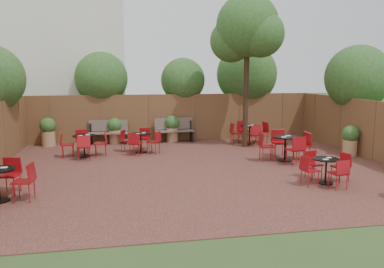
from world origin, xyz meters
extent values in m
plane|color=#354F23|center=(0.00, 0.00, 0.00)|extent=(80.00, 80.00, 0.00)
cube|color=#371916|center=(0.00, 0.00, 0.01)|extent=(12.00, 10.00, 0.02)
cube|color=brown|center=(0.00, 5.00, 1.00)|extent=(12.00, 0.08, 2.00)
cube|color=brown|center=(6.00, 0.00, 1.00)|extent=(0.08, 10.00, 2.00)
cube|color=silver|center=(-4.50, 8.00, 4.00)|extent=(5.00, 4.00, 8.00)
sphere|color=#28521A|center=(-3.00, 5.70, 2.67)|extent=(2.23, 2.23, 2.23)
sphere|color=#28521A|center=(0.50, 5.60, 2.58)|extent=(1.93, 1.93, 1.93)
sphere|color=#28521A|center=(3.50, 5.80, 2.82)|extent=(2.75, 2.75, 2.75)
sphere|color=#28521A|center=(6.60, 2.00, 2.73)|extent=(2.43, 2.43, 2.43)
cylinder|color=black|center=(2.55, 3.03, 2.46)|extent=(0.25, 0.25, 4.88)
sphere|color=#28521A|center=(2.55, 3.03, 4.66)|extent=(2.36, 2.36, 2.36)
sphere|color=#28521A|center=(2.05, 3.43, 4.12)|extent=(1.65, 1.65, 1.65)
sphere|color=#28521A|center=(2.95, 2.63, 4.31)|extent=(1.72, 1.72, 1.72)
cube|color=brown|center=(-2.75, 4.55, 0.47)|extent=(1.62, 0.64, 0.05)
cube|color=brown|center=(-2.75, 4.76, 0.76)|extent=(1.58, 0.29, 0.48)
cube|color=black|center=(-3.46, 4.55, 0.23)|extent=(0.11, 0.48, 0.42)
cube|color=black|center=(-2.03, 4.55, 0.23)|extent=(0.11, 0.48, 0.42)
cube|color=brown|center=(-0.04, 4.55, 0.49)|extent=(1.65, 0.59, 0.05)
cube|color=brown|center=(-0.04, 4.77, 0.78)|extent=(1.63, 0.23, 0.49)
cube|color=black|center=(-0.77, 4.55, 0.24)|extent=(0.10, 0.49, 0.43)
cube|color=black|center=(0.70, 4.55, 0.24)|extent=(0.10, 0.49, 0.43)
cylinder|color=black|center=(3.07, 0.43, 0.04)|extent=(0.48, 0.48, 0.03)
cylinder|color=black|center=(3.07, 0.43, 0.43)|extent=(0.05, 0.05, 0.77)
cylinder|color=black|center=(3.07, 0.43, 0.82)|extent=(0.83, 0.83, 0.03)
cube|color=white|center=(3.20, 0.51, 0.85)|extent=(0.16, 0.12, 0.02)
cube|color=white|center=(2.96, 0.30, 0.85)|extent=(0.16, 0.12, 0.02)
cylinder|color=black|center=(-1.54, 2.66, 0.03)|extent=(0.42, 0.42, 0.03)
cylinder|color=black|center=(-1.54, 2.66, 0.37)|extent=(0.05, 0.05, 0.66)
cylinder|color=black|center=(-1.54, 2.66, 0.71)|extent=(0.72, 0.72, 0.03)
cube|color=white|center=(-1.43, 2.74, 0.73)|extent=(0.16, 0.14, 0.01)
cube|color=white|center=(-1.63, 2.55, 0.73)|extent=(0.16, 0.14, 0.01)
cylinder|color=black|center=(3.03, -2.24, 0.03)|extent=(0.40, 0.40, 0.03)
cylinder|color=black|center=(3.03, -2.24, 0.35)|extent=(0.05, 0.05, 0.63)
cylinder|color=black|center=(3.03, -2.24, 0.68)|extent=(0.69, 0.69, 0.03)
cube|color=white|center=(3.13, -2.17, 0.70)|extent=(0.14, 0.12, 0.01)
cube|color=white|center=(2.94, -2.35, 0.70)|extent=(0.14, 0.12, 0.01)
cylinder|color=black|center=(2.93, 3.59, 0.04)|extent=(0.45, 0.45, 0.03)
cylinder|color=black|center=(2.93, 3.59, 0.40)|extent=(0.05, 0.05, 0.71)
cylinder|color=black|center=(2.93, 3.59, 0.76)|extent=(0.77, 0.77, 0.03)
cube|color=white|center=(3.05, 3.67, 0.78)|extent=(0.16, 0.12, 0.02)
cube|color=white|center=(2.83, 3.47, 0.78)|extent=(0.16, 0.12, 0.02)
cylinder|color=black|center=(-3.51, 2.32, 0.04)|extent=(0.44, 0.44, 0.03)
cylinder|color=black|center=(-3.51, 2.32, 0.39)|extent=(0.05, 0.05, 0.70)
cylinder|color=black|center=(-3.51, 2.32, 0.75)|extent=(0.76, 0.76, 0.03)
cube|color=white|center=(-3.39, 2.40, 0.77)|extent=(0.15, 0.11, 0.02)
cube|color=white|center=(-3.61, 2.20, 0.77)|extent=(0.15, 0.11, 0.02)
cylinder|color=black|center=(-5.00, -2.19, 0.04)|extent=(0.45, 0.45, 0.03)
cube|color=white|center=(-4.88, -2.11, 0.78)|extent=(0.16, 0.12, 0.02)
cylinder|color=#A87A54|center=(-2.49, 4.70, 0.29)|extent=(0.48, 0.48, 0.55)
sphere|color=#28521A|center=(-2.49, 4.70, 0.78)|extent=(0.57, 0.57, 0.57)
cylinder|color=#A87A54|center=(-0.11, 4.70, 0.31)|extent=(0.50, 0.50, 0.58)
sphere|color=#28521A|center=(-0.11, 4.70, 0.83)|extent=(0.61, 0.61, 0.61)
cylinder|color=#A87A54|center=(-5.07, 4.55, 0.32)|extent=(0.52, 0.52, 0.59)
sphere|color=#28521A|center=(-5.07, 4.55, 0.85)|extent=(0.62, 0.62, 0.62)
cylinder|color=#A87A54|center=(5.65, 0.77, 0.30)|extent=(0.49, 0.49, 0.56)
sphere|color=#28521A|center=(5.65, 0.77, 0.80)|extent=(0.58, 0.58, 0.58)
camera|label=1|loc=(-2.23, -11.23, 2.92)|focal=35.97mm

